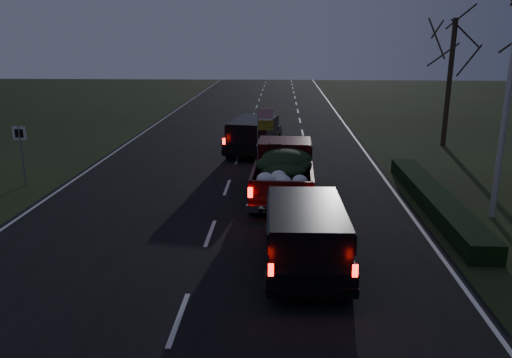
# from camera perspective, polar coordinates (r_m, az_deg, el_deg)

# --- Properties ---
(ground) EXTENTS (120.00, 120.00, 0.00)m
(ground) POSITION_cam_1_polar(r_m,az_deg,el_deg) (15.91, -5.25, -6.23)
(ground) COLOR black
(ground) RESTS_ON ground
(road_asphalt) EXTENTS (14.00, 120.00, 0.02)m
(road_asphalt) POSITION_cam_1_polar(r_m,az_deg,el_deg) (15.91, -5.25, -6.19)
(road_asphalt) COLOR black
(road_asphalt) RESTS_ON ground
(hedge_row) EXTENTS (1.00, 10.00, 0.60)m
(hedge_row) POSITION_cam_1_polar(r_m,az_deg,el_deg) (19.31, 19.66, -2.15)
(hedge_row) COLOR black
(hedge_row) RESTS_ON ground
(route_sign) EXTENTS (0.55, 0.08, 2.50)m
(route_sign) POSITION_cam_1_polar(r_m,az_deg,el_deg) (22.72, -25.28, 3.40)
(route_sign) COLOR gray
(route_sign) RESTS_ON ground
(bare_tree_far) EXTENTS (3.60, 3.60, 7.00)m
(bare_tree_far) POSITION_cam_1_polar(r_m,az_deg,el_deg) (30.08, 21.53, 13.38)
(bare_tree_far) COLOR black
(bare_tree_far) RESTS_ON ground
(pickup_truck) EXTENTS (2.41, 5.88, 3.05)m
(pickup_truck) POSITION_cam_1_polar(r_m,az_deg,el_deg) (19.22, 3.18, 1.30)
(pickup_truck) COLOR #3D0809
(pickup_truck) RESTS_ON ground
(lead_suv) EXTENTS (2.95, 5.45, 1.49)m
(lead_suv) POSITION_cam_1_polar(r_m,az_deg,el_deg) (26.60, -0.26, 5.37)
(lead_suv) COLOR black
(lead_suv) RESTS_ON ground
(rear_suv) EXTENTS (2.38, 4.99, 1.42)m
(rear_suv) POSITION_cam_1_polar(r_m,az_deg,el_deg) (13.31, 5.68, -5.77)
(rear_suv) COLOR black
(rear_suv) RESTS_ON ground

